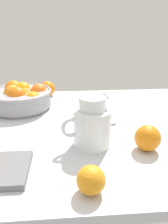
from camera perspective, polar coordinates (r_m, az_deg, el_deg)
ground_plane at (r=84.97cm, az=-0.90°, el=-4.03°), size 119.68×86.19×3.00cm
fruit_bowl at (r=101.92cm, az=-15.97°, el=3.75°), size 27.58×27.58×11.03cm
juice_pitcher at (r=68.21cm, az=2.05°, el=-3.87°), size 16.15×11.60×16.60cm
loose_orange_0 at (r=69.19cm, az=16.01°, el=-6.44°), size 7.87×7.87×7.87cm
loose_orange_1 at (r=116.82cm, az=-9.37°, el=5.95°), size 7.74×7.74×7.74cm
loose_orange_3 at (r=51.85cm, az=1.97°, el=-17.05°), size 6.68×6.68×6.68cm
spoon at (r=81.43cm, az=5.86°, el=-3.88°), size 13.31×14.18×1.00cm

